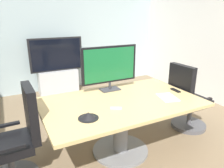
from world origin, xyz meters
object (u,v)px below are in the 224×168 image
at_px(remote_control, 175,90).
at_px(conference_phone, 88,116).
at_px(office_chair_left, 18,144).
at_px(office_chair_right, 187,103).
at_px(wall_display_unit, 58,75).
at_px(conference_table, 121,113).
at_px(tv_monitor, 110,66).

bearing_deg(remote_control, conference_phone, -168.19).
height_order(office_chair_left, office_chair_right, same).
relative_size(wall_display_unit, conference_phone, 5.95).
height_order(conference_table, tv_monitor, tv_monitor).
height_order(wall_display_unit, remote_control, wall_display_unit).
xyz_separation_m(office_chair_left, remote_control, (2.13, -0.11, 0.31)).
relative_size(office_chair_left, office_chair_right, 1.00).
relative_size(wall_display_unit, remote_control, 7.71).
bearing_deg(wall_display_unit, tv_monitor, -84.09).
xyz_separation_m(tv_monitor, remote_control, (0.82, -0.48, -0.35)).
relative_size(office_chair_left, wall_display_unit, 0.83).
distance_m(office_chair_right, wall_display_unit, 3.00).
height_order(office_chair_left, tv_monitor, tv_monitor).
bearing_deg(wall_display_unit, conference_table, -86.26).
bearing_deg(remote_control, conference_table, 179.91).
distance_m(conference_table, office_chair_right, 1.26).
height_order(tv_monitor, remote_control, tv_monitor).
xyz_separation_m(conference_table, tv_monitor, (0.06, 0.44, 0.54)).
height_order(office_chair_right, remote_control, office_chair_right).
distance_m(office_chair_left, office_chair_right, 2.51).
bearing_deg(wall_display_unit, office_chair_right, -61.54).
bearing_deg(office_chair_right, conference_phone, 99.29).
xyz_separation_m(conference_table, remote_control, (0.88, -0.04, 0.19)).
distance_m(office_chair_left, wall_display_unit, 2.85).
distance_m(office_chair_right, conference_phone, 1.86).
xyz_separation_m(office_chair_right, tv_monitor, (-1.20, 0.37, 0.66)).
bearing_deg(conference_phone, office_chair_right, 10.47).
xyz_separation_m(office_chair_left, tv_monitor, (1.31, 0.37, 0.66)).
height_order(office_chair_left, remote_control, office_chair_left).
relative_size(office_chair_left, conference_phone, 4.95).
distance_m(conference_table, tv_monitor, 0.70).
bearing_deg(office_chair_right, remote_control, 104.62).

